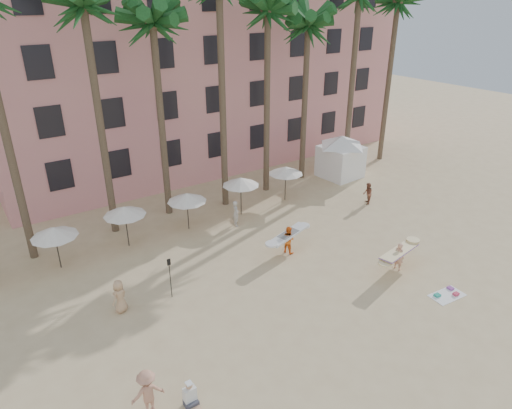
{
  "coord_description": "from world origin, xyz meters",
  "views": [
    {
      "loc": [
        -12.33,
        -11.63,
        13.88
      ],
      "look_at": [
        -0.17,
        6.0,
        4.0
      ],
      "focal_mm": 32.0,
      "sensor_mm": 36.0,
      "label": 1
    }
  ],
  "objects": [
    {
      "name": "seated_man",
      "position": [
        -7.36,
        -0.22,
        0.38
      ],
      "size": [
        0.48,
        0.84,
        1.09
      ],
      "color": "#3F3F4C",
      "rests_on": "ground"
    },
    {
      "name": "beach_towel",
      "position": [
        6.54,
        -1.43,
        0.03
      ],
      "size": [
        1.88,
        1.16,
        0.14
      ],
      "color": "white",
      "rests_on": "ground"
    },
    {
      "name": "umbrella_row",
      "position": [
        -3.0,
        12.5,
        2.33
      ],
      "size": [
        22.5,
        2.7,
        2.73
      ],
      "color": "#332B23",
      "rests_on": "ground"
    },
    {
      "name": "pink_hotel",
      "position": [
        7.0,
        26.0,
        8.0
      ],
      "size": [
        35.0,
        14.0,
        16.0
      ],
      "primitive_type": "cube",
      "color": "#E08F88",
      "rests_on": "ground"
    },
    {
      "name": "paddle",
      "position": [
        -5.06,
        6.38,
        1.41
      ],
      "size": [
        0.18,
        0.04,
        2.23
      ],
      "color": "black",
      "rests_on": "ground"
    },
    {
      "name": "palm_row",
      "position": [
        0.51,
        15.0,
        12.97
      ],
      "size": [
        44.4,
        5.4,
        16.3
      ],
      "color": "brown",
      "rests_on": "ground"
    },
    {
      "name": "ground",
      "position": [
        0.0,
        0.0,
        0.0
      ],
      "size": [
        120.0,
        120.0,
        0.0
      ],
      "primitive_type": "plane",
      "color": "#D1B789",
      "rests_on": "ground"
    },
    {
      "name": "cabana",
      "position": [
        13.76,
        13.86,
        2.07
      ],
      "size": [
        4.8,
        4.8,
        3.5
      ],
      "color": "white",
      "rests_on": "ground"
    },
    {
      "name": "carrier_yellow",
      "position": [
        6.37,
        1.63,
        0.94
      ],
      "size": [
        3.42,
        1.49,
        1.63
      ],
      "color": "tan",
      "rests_on": "ground"
    },
    {
      "name": "carrier_white",
      "position": [
        2.5,
        6.55,
        0.91
      ],
      "size": [
        3.08,
        1.43,
        1.67
      ],
      "color": "orange",
      "rests_on": "ground"
    },
    {
      "name": "beachgoers",
      "position": [
        -2.85,
        4.93,
        0.88
      ],
      "size": [
        21.33,
        11.52,
        1.88
      ],
      "color": "#BDB2A6",
      "rests_on": "ground"
    }
  ]
}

